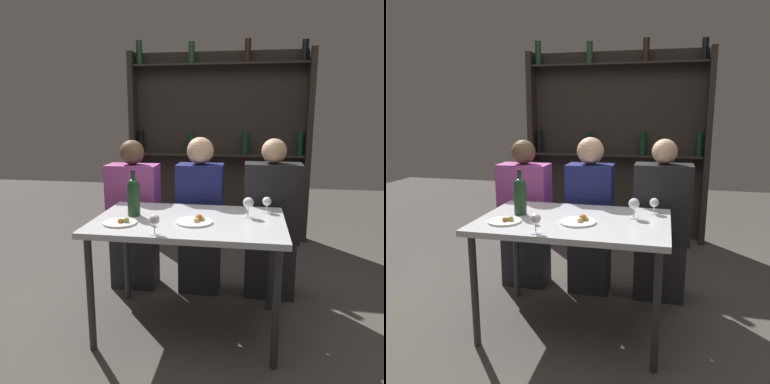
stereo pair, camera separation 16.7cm
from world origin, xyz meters
The scene contains 12 objects.
ground_plane centered at (0.00, 0.00, 0.00)m, with size 10.00×10.00×0.00m, color #47423D.
dining_table centered at (0.00, 0.00, 0.68)m, with size 1.19×0.77×0.75m.
wine_rack_wall centered at (0.00, 2.01, 1.10)m, with size 2.00×0.21×2.18m.
wine_bottle centered at (-0.37, 0.03, 0.89)m, with size 0.08×0.08×0.30m.
wine_glass_0 centered at (0.49, 0.24, 0.82)m, with size 0.06×0.06×0.11m.
wine_glass_1 centered at (0.37, 0.10, 0.84)m, with size 0.07×0.07×0.13m.
wine_glass_2 centered at (-0.14, -0.32, 0.83)m, with size 0.06×0.06×0.11m.
food_plate_0 centered at (0.05, -0.07, 0.76)m, with size 0.23×0.23×0.05m.
food_plate_1 centered at (-0.39, -0.17, 0.76)m, with size 0.21×0.21×0.04m.
seated_person_left centered at (-0.55, 0.57, 0.56)m, with size 0.40×0.22×1.20m.
seated_person_center centered at (-0.01, 0.57, 0.59)m, with size 0.35×0.22×1.23m.
seated_person_right centered at (0.54, 0.57, 0.57)m, with size 0.42×0.22×1.23m.
Camera 1 is at (0.38, -2.24, 1.41)m, focal length 35.00 mm.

